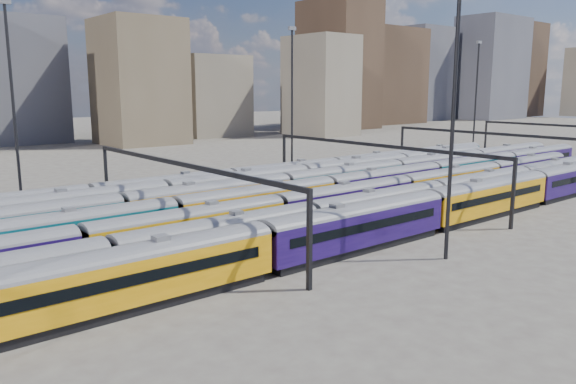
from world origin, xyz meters
TOP-DOWN VIEW (x-y plane):
  - ground at (0.00, 0.00)m, footprint 500.00×500.00m
  - rake_0 at (-9.39, -15.00)m, footprint 158.24×3.30m
  - rake_1 at (-0.75, -10.00)m, footprint 103.11×3.02m
  - rake_2 at (-0.77, -5.00)m, footprint 104.58×3.06m
  - rake_3 at (0.87, 0.00)m, footprint 129.98×3.17m
  - rake_4 at (-2.15, 5.00)m, footprint 132.88×3.24m
  - rake_5 at (-16.73, 10.00)m, footprint 131.86×3.21m
  - rake_6 at (-3.74, 15.00)m, footprint 121.82×2.97m
  - gantry_1 at (-20.00, 0.00)m, footprint 0.35×40.35m
  - gantry_2 at (10.00, 0.00)m, footprint 0.35×40.35m
  - gantry_3 at (40.00, 0.00)m, footprint 0.35×40.35m
  - gantry_4 at (70.00, 0.00)m, footprint 0.35×40.35m
  - mast_1 at (-30.00, 22.00)m, footprint 1.40×0.50m
  - mast_2 at (-5.00, -22.00)m, footprint 1.40×0.50m
  - mast_3 at (15.00, 24.00)m, footprint 1.40×0.50m
  - mast_5 at (65.00, 20.00)m, footprint 1.40×0.50m
  - skyline at (104.75, 105.73)m, footprint 399.22×60.48m

SIDE VIEW (x-z plane):
  - ground at x=0.00m, z-range 0.00..0.00m
  - rake_6 at x=-3.74m, z-range 0.13..5.13m
  - rake_1 at x=-0.75m, z-range 0.13..5.21m
  - rake_2 at x=-0.77m, z-range 0.13..5.29m
  - rake_3 at x=0.87m, z-range 0.13..5.48m
  - rake_5 at x=-16.73m, z-range 0.14..5.56m
  - rake_4 at x=-2.15m, z-range 0.14..5.60m
  - rake_0 at x=-9.39m, z-range 0.14..5.72m
  - gantry_1 at x=-20.00m, z-range 2.78..10.80m
  - gantry_2 at x=10.00m, z-range 2.78..10.80m
  - gantry_3 at x=40.00m, z-range 2.78..10.80m
  - gantry_4 at x=70.00m, z-range 2.78..10.80m
  - mast_1 at x=-30.00m, z-range 1.17..26.77m
  - mast_2 at x=-5.00m, z-range 1.17..26.77m
  - mast_3 at x=15.00m, z-range 1.17..26.77m
  - mast_5 at x=65.00m, z-range 1.17..26.77m
  - skyline at x=104.75m, z-range -4.18..45.85m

